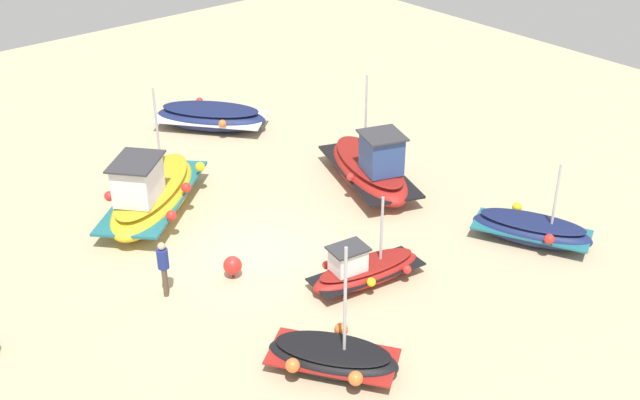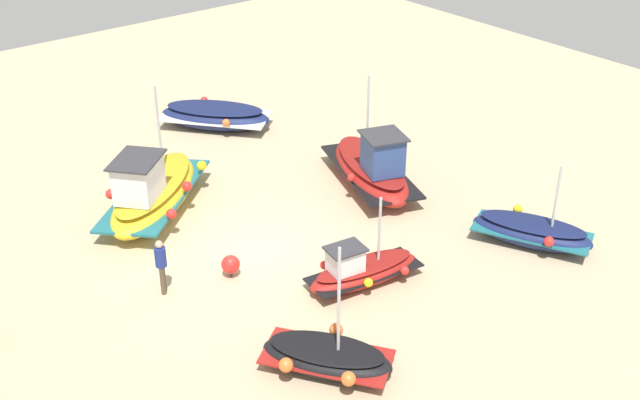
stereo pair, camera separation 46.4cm
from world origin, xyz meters
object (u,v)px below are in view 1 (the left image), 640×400
fishing_boat_5 (532,229)px  mooring_buoy_0 (233,265)px  fishing_boat_1 (151,194)px  fishing_boat_3 (333,356)px  person_walking (163,265)px  fishing_boat_0 (364,270)px  fishing_boat_4 (211,117)px  fishing_boat_2 (371,168)px

fishing_boat_5 → mooring_buoy_0: 9.32m
fishing_boat_1 → fishing_boat_3: 9.66m
fishing_boat_1 → person_walking: (-4.25, 2.02, 0.23)m
fishing_boat_0 → fishing_boat_4: (12.05, -2.74, 0.06)m
fishing_boat_2 → person_walking: (-1.00, 8.84, 0.27)m
fishing_boat_1 → fishing_boat_4: bearing=-179.4°
fishing_boat_5 → person_walking: bearing=38.6°
fishing_boat_0 → fishing_boat_4: size_ratio=0.78×
fishing_boat_2 → fishing_boat_4: fishing_boat_2 is taller
fishing_boat_4 → mooring_buoy_0: (-9.39, 5.46, -0.10)m
fishing_boat_2 → fishing_boat_4: size_ratio=1.16×
fishing_boat_2 → fishing_boat_5: bearing=32.3°
fishing_boat_0 → fishing_boat_1: fishing_boat_1 is taller
fishing_boat_1 → fishing_boat_0: bearing=69.3°
fishing_boat_1 → fishing_boat_3: bearing=46.8°
person_walking → mooring_buoy_0: size_ratio=2.51×
fishing_boat_2 → fishing_boat_1: bearing=-95.5°
fishing_boat_0 → person_walking: 5.65m
fishing_boat_2 → person_walking: size_ratio=3.17×
fishing_boat_0 → fishing_boat_2: size_ratio=0.68×
fishing_boat_4 → fishing_boat_0: bearing=128.1°
fishing_boat_0 → fishing_boat_3: bearing=44.6°
fishing_boat_5 → fishing_boat_3: bearing=67.7°
fishing_boat_2 → fishing_boat_4: 8.00m
fishing_boat_1 → fishing_boat_5: size_ratio=1.41×
person_walking → fishing_boat_2: bearing=40.8°
fishing_boat_2 → fishing_boat_3: fishing_boat_2 is taller
fishing_boat_0 → fishing_boat_5: size_ratio=0.93×
fishing_boat_5 → person_walking: (4.90, 10.14, 0.55)m
fishing_boat_5 → fishing_boat_1: bearing=16.0°
fishing_boat_5 → person_walking: 11.28m
fishing_boat_2 → person_walking: bearing=-63.6°
fishing_boat_1 → fishing_boat_4: (4.62, -5.36, -0.25)m
fishing_boat_0 → fishing_boat_2: 5.93m
fishing_boat_1 → mooring_buoy_0: (-4.77, 0.10, -0.35)m
fishing_boat_1 → fishing_boat_5: bearing=91.4°
fishing_boat_1 → fishing_boat_3: (-9.64, 0.50, -0.37)m
fishing_boat_5 → fishing_boat_4: bearing=-14.2°
mooring_buoy_0 → fishing_boat_5: bearing=-118.1°
fishing_boat_4 → person_walking: size_ratio=2.74×
person_walking → mooring_buoy_0: (-0.52, -1.92, -0.58)m
fishing_boat_1 → fishing_boat_4: fishing_boat_1 is taller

